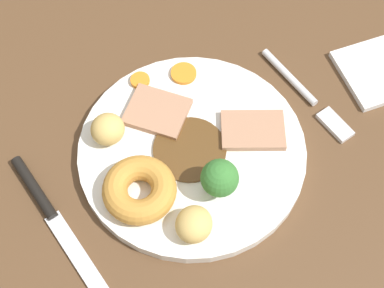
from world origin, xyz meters
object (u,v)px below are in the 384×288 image
object	(u,v)px
carrot_coin_back	(184,73)
broccoli_floret	(220,178)
dinner_plate	(192,151)
meat_slice_under	(253,130)
meat_slice_main	(157,112)
yorkshire_pudding	(139,190)
roast_potato_left	(194,224)
knife	(49,211)
fork	(308,96)
carrot_coin_front	(140,80)
roast_potato_right	(108,129)

from	to	relation	value
carrot_coin_back	broccoli_floret	world-z (taller)	broccoli_floret
dinner_plate	meat_slice_under	size ratio (longest dim) A/B	3.58
dinner_plate	meat_slice_main	bearing A→B (deg)	-79.90
yorkshire_pudding	roast_potato_left	size ratio (longest dim) A/B	1.95
dinner_plate	roast_potato_left	distance (cm)	9.86
dinner_plate	yorkshire_pudding	size ratio (longest dim) A/B	3.24
yorkshire_pudding	knife	size ratio (longest dim) A/B	0.42
meat_slice_main	dinner_plate	bearing A→B (deg)	100.10
fork	yorkshire_pudding	bearing A→B (deg)	-90.78
yorkshire_pudding	carrot_coin_front	world-z (taller)	yorkshire_pudding
roast_potato_left	roast_potato_right	distance (cm)	14.61
carrot_coin_front	knife	size ratio (longest dim) A/B	0.12
meat_slice_under	fork	world-z (taller)	meat_slice_under
knife	broccoli_floret	bearing A→B (deg)	60.80
dinner_plate	fork	distance (cm)	15.78
meat_slice_under	roast_potato_right	xyz separation A→B (cm)	(14.13, -7.80, 1.21)
dinner_plate	fork	size ratio (longest dim) A/B	1.66
meat_slice_main	meat_slice_under	distance (cm)	11.11
carrot_coin_front	carrot_coin_back	xyz separation A→B (cm)	(-4.94, 1.76, -0.03)
carrot_coin_back	meat_slice_under	bearing A→B (deg)	103.58
roast_potato_right	knife	bearing A→B (deg)	24.66
carrot_coin_front	fork	size ratio (longest dim) A/B	0.15
meat_slice_main	roast_potato_left	xyz separation A→B (cm)	(3.71, 14.30, 1.15)
carrot_coin_back	broccoli_floret	size ratio (longest dim) A/B	0.63
meat_slice_under	roast_potato_left	bearing A→B (deg)	29.43
meat_slice_under	carrot_coin_back	bearing A→B (deg)	-76.42
meat_slice_main	meat_slice_under	bearing A→B (deg)	136.23
broccoli_floret	yorkshire_pudding	bearing A→B (deg)	-26.77
roast_potato_left	roast_potato_right	bearing A→B (deg)	-80.57
dinner_plate	broccoli_floret	distance (cm)	6.79
carrot_coin_front	broccoli_floret	bearing A→B (deg)	91.50
roast_potato_right	knife	xyz separation A→B (cm)	(9.55, 4.38, -2.56)
carrot_coin_back	knife	size ratio (longest dim) A/B	0.17
yorkshire_pudding	knife	bearing A→B (deg)	-22.41
dinner_plate	roast_potato_right	size ratio (longest dim) A/B	6.66
roast_potato_left	fork	distance (cm)	22.13
carrot_coin_front	roast_potato_right	bearing A→B (deg)	36.42
dinner_plate	knife	size ratio (longest dim) A/B	1.37
roast_potato_left	carrot_coin_front	world-z (taller)	roast_potato_left
carrot_coin_back	dinner_plate	bearing A→B (deg)	64.74
roast_potato_left	fork	size ratio (longest dim) A/B	0.26
meat_slice_main	roast_potato_left	size ratio (longest dim) A/B	1.67
dinner_plate	broccoli_floret	world-z (taller)	broccoli_floret
roast_potato_left	roast_potato_right	world-z (taller)	roast_potato_right
carrot_coin_back	fork	distance (cm)	15.03
meat_slice_under	carrot_coin_back	world-z (taller)	meat_slice_under
roast_potato_right	knife	distance (cm)	10.81
roast_potato_left	carrot_coin_back	distance (cm)	19.77
fork	carrot_coin_back	bearing A→B (deg)	-134.77
knife	carrot_coin_back	bearing A→B (deg)	104.75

